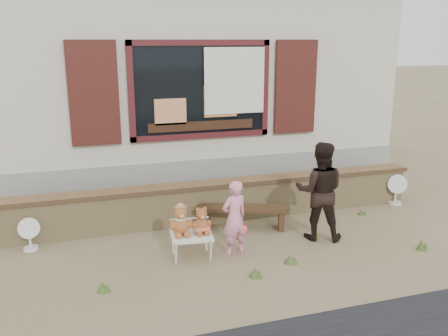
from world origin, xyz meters
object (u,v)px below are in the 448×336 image
object	(u,v)px
teddy_bear_left	(181,220)
child	(234,218)
folding_chair	(191,236)
teddy_bear_right	(201,220)
adult	(320,191)
bench	(242,212)

from	to	relation	value
teddy_bear_left	child	world-z (taller)	child
folding_chair	teddy_bear_right	distance (m)	0.26
teddy_bear_right	child	world-z (taller)	child
child	adult	size ratio (longest dim) A/B	0.72
folding_chair	teddy_bear_left	size ratio (longest dim) A/B	1.40
teddy_bear_left	bench	bearing A→B (deg)	39.10
bench	child	distance (m)	0.97
folding_chair	teddy_bear_right	xyz separation A→B (m)	(0.14, -0.01, 0.22)
child	adult	distance (m)	1.40
teddy_bear_right	child	distance (m)	0.46
bench	teddy_bear_right	xyz separation A→B (m)	(-0.86, -0.77, 0.26)
child	adult	xyz separation A→B (m)	(1.37, 0.14, 0.21)
bench	teddy_bear_left	world-z (taller)	teddy_bear_left
bench	teddy_bear_left	bearing A→B (deg)	-125.94
bench	adult	bearing A→B (deg)	-14.83
bench	child	size ratio (longest dim) A/B	1.35
teddy_bear_right	teddy_bear_left	bearing A→B (deg)	-180.00
folding_chair	child	world-z (taller)	child
teddy_bear_left	adult	xyz separation A→B (m)	(2.11, 0.05, 0.18)
teddy_bear_left	folding_chair	bearing A→B (deg)	-0.00
teddy_bear_right	child	bearing A→B (deg)	-1.74
folding_chair	teddy_bear_left	distance (m)	0.28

